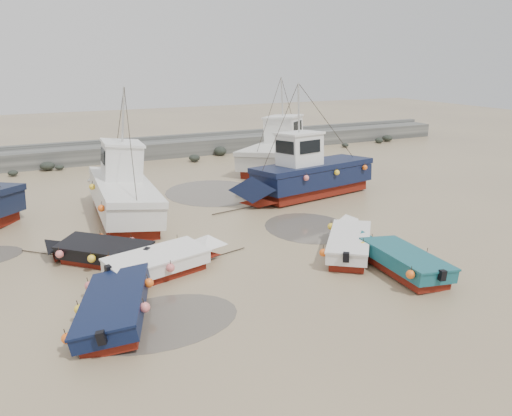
% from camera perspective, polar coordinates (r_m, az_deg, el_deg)
% --- Properties ---
extents(ground, '(120.00, 120.00, 0.00)m').
position_cam_1_polar(ground, '(19.08, -3.07, -6.51)').
color(ground, tan).
rests_on(ground, ground).
extents(seawall, '(60.00, 4.92, 1.50)m').
position_cam_1_polar(seawall, '(39.39, -15.49, 6.16)').
color(seawall, slate).
rests_on(seawall, ground).
extents(puddle_a, '(4.86, 4.86, 0.01)m').
position_cam_1_polar(puddle_a, '(15.52, -10.98, -12.63)').
color(puddle_a, '#564F45').
rests_on(puddle_a, ground).
extents(puddle_b, '(3.90, 3.90, 0.01)m').
position_cam_1_polar(puddle_b, '(23.20, 5.97, -2.22)').
color(puddle_b, '#564F45').
rests_on(puddle_b, ground).
extents(puddle_d, '(5.48, 5.48, 0.01)m').
position_cam_1_polar(puddle_d, '(29.11, -4.93, 1.79)').
color(puddle_d, '#564F45').
rests_on(puddle_d, ground).
extents(dinghy_1, '(3.27, 6.33, 1.43)m').
position_cam_1_polar(dinghy_1, '(15.91, -15.40, -9.99)').
color(dinghy_1, maroon).
rests_on(dinghy_1, ground).
extents(dinghy_2, '(2.24, 5.93, 1.43)m').
position_cam_1_polar(dinghy_2, '(19.12, 15.93, -5.33)').
color(dinghy_2, maroon).
rests_on(dinghy_2, ground).
extents(dinghy_3, '(4.51, 5.28, 1.43)m').
position_cam_1_polar(dinghy_3, '(20.44, 10.71, -3.52)').
color(dinghy_3, maroon).
rests_on(dinghy_3, ground).
extents(dinghy_4, '(4.70, 4.52, 1.43)m').
position_cam_1_polar(dinghy_4, '(19.99, -17.68, -4.50)').
color(dinghy_4, maroon).
rests_on(dinghy_4, ground).
extents(dinghy_5, '(5.84, 2.66, 1.43)m').
position_cam_1_polar(dinghy_5, '(18.50, -10.26, -5.70)').
color(dinghy_5, maroon).
rests_on(dinghy_5, ground).
extents(cabin_boat_1, '(3.30, 10.59, 6.22)m').
position_cam_1_polar(cabin_boat_1, '(25.21, -15.37, 1.95)').
color(cabin_boat_1, maroon).
rests_on(cabin_boat_1, ground).
extents(cabin_boat_2, '(10.27, 3.92, 6.22)m').
position_cam_1_polar(cabin_boat_2, '(27.91, 5.62, 3.92)').
color(cabin_boat_2, maroon).
rests_on(cabin_boat_2, ground).
extents(cabin_boat_3, '(9.20, 7.76, 6.22)m').
position_cam_1_polar(cabin_boat_3, '(35.06, 3.14, 6.63)').
color(cabin_boat_3, maroon).
rests_on(cabin_boat_3, ground).
extents(person, '(0.72, 0.63, 1.66)m').
position_cam_1_polar(person, '(24.04, -16.45, -2.17)').
color(person, '#181A3A').
rests_on(person, ground).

